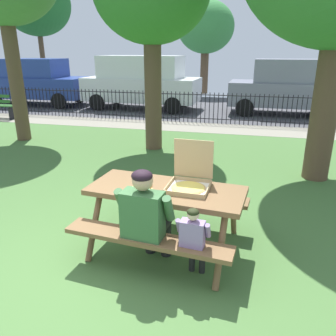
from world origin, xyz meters
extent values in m
cube|color=#466E36|center=(0.00, 2.15, -0.01)|extent=(28.00, 12.29, 0.02)
cube|color=gray|center=(0.00, 7.59, 0.00)|extent=(28.00, 1.40, 0.01)
cube|color=#424247|center=(0.00, 11.52, -0.01)|extent=(28.00, 6.46, 0.01)
cube|color=brown|center=(0.72, 0.87, 0.74)|extent=(1.87, 0.94, 0.06)
cube|color=brown|center=(0.66, 0.27, 0.44)|extent=(1.82, 0.46, 0.05)
cube|color=brown|center=(0.78, 1.47, 0.44)|extent=(1.82, 0.46, 0.05)
cylinder|color=brown|center=(-0.06, 0.54, 0.35)|extent=(0.11, 0.44, 0.74)
cylinder|color=brown|center=(0.03, 1.36, 0.35)|extent=(0.11, 0.44, 0.74)
cylinder|color=brown|center=(1.41, 0.38, 0.35)|extent=(0.11, 0.44, 0.74)
cylinder|color=brown|center=(1.50, 1.21, 0.35)|extent=(0.11, 0.44, 0.74)
cube|color=tan|center=(0.98, 0.90, 0.78)|extent=(0.49, 0.49, 0.01)
cube|color=silver|center=(0.98, 0.90, 0.78)|extent=(0.46, 0.46, 0.00)
cube|color=tan|center=(0.97, 0.67, 0.80)|extent=(0.47, 0.04, 0.04)
cube|color=tan|center=(0.99, 1.13, 0.80)|extent=(0.47, 0.04, 0.04)
cube|color=tan|center=(0.75, 0.91, 0.80)|extent=(0.04, 0.47, 0.04)
cube|color=tan|center=(1.21, 0.89, 0.80)|extent=(0.04, 0.47, 0.04)
cube|color=tan|center=(0.99, 1.14, 1.06)|extent=(0.47, 0.06, 0.47)
cylinder|color=tan|center=(0.98, 0.90, 0.79)|extent=(0.40, 0.40, 0.01)
cylinder|color=#E9D157|center=(0.98, 0.90, 0.80)|extent=(0.37, 0.37, 0.00)
pyramid|color=#F3CE5A|center=(0.43, 0.83, 0.78)|extent=(0.21, 0.13, 0.01)
cube|color=tan|center=(0.53, 0.83, 0.78)|extent=(0.03, 0.14, 0.02)
cylinder|color=black|center=(0.57, 0.71, 0.22)|extent=(0.12, 0.12, 0.44)
cylinder|color=black|center=(0.54, 0.50, 0.47)|extent=(0.19, 0.43, 0.15)
cylinder|color=black|center=(0.77, 0.69, 0.22)|extent=(0.12, 0.12, 0.44)
cylinder|color=black|center=(0.74, 0.48, 0.47)|extent=(0.19, 0.43, 0.15)
cube|color=#386638|center=(0.62, 0.28, 0.70)|extent=(0.44, 0.26, 0.52)
cylinder|color=#386638|center=(0.37, 0.35, 0.80)|extent=(0.11, 0.22, 0.31)
cylinder|color=#386638|center=(0.89, 0.30, 0.80)|extent=(0.11, 0.22, 0.31)
sphere|color=tan|center=(0.62, 0.30, 1.08)|extent=(0.21, 0.21, 0.21)
ellipsoid|color=black|center=(0.62, 0.29, 1.13)|extent=(0.21, 0.20, 0.12)
cylinder|color=black|center=(1.11, 0.47, 0.22)|extent=(0.07, 0.07, 0.44)
cylinder|color=black|center=(1.10, 0.35, 0.46)|extent=(0.11, 0.24, 0.08)
cylinder|color=black|center=(1.22, 0.45, 0.22)|extent=(0.07, 0.07, 0.44)
cylinder|color=black|center=(1.21, 0.34, 0.46)|extent=(0.11, 0.24, 0.08)
cube|color=#8C72A5|center=(1.14, 0.22, 0.59)|extent=(0.25, 0.15, 0.29)
cylinder|color=#8C72A5|center=(1.00, 0.27, 0.65)|extent=(0.06, 0.12, 0.18)
cylinder|color=#8C72A5|center=(1.29, 0.24, 0.65)|extent=(0.06, 0.12, 0.18)
sphere|color=beige|center=(1.14, 0.24, 0.80)|extent=(0.12, 0.12, 0.12)
ellipsoid|color=black|center=(1.14, 0.23, 0.83)|extent=(0.12, 0.11, 0.07)
cylinder|color=black|center=(0.00, 8.29, 0.92)|extent=(18.88, 0.03, 0.03)
cylinder|color=black|center=(0.00, 8.29, 0.15)|extent=(18.88, 0.03, 0.03)
cylinder|color=black|center=(-7.54, 8.29, 0.50)|extent=(0.02, 0.02, 1.00)
cylinder|color=black|center=(-7.40, 8.29, 0.50)|extent=(0.02, 0.02, 1.00)
cylinder|color=black|center=(-7.26, 8.29, 0.50)|extent=(0.02, 0.02, 1.00)
cylinder|color=black|center=(-7.11, 8.29, 0.50)|extent=(0.02, 0.02, 1.00)
cylinder|color=black|center=(-6.97, 8.29, 0.50)|extent=(0.02, 0.02, 1.00)
cylinder|color=black|center=(-6.83, 8.29, 0.50)|extent=(0.02, 0.02, 1.00)
cylinder|color=black|center=(-6.69, 8.29, 0.50)|extent=(0.02, 0.02, 1.00)
cylinder|color=black|center=(-6.55, 8.29, 0.50)|extent=(0.02, 0.02, 1.00)
cylinder|color=black|center=(-6.41, 8.29, 0.50)|extent=(0.02, 0.02, 1.00)
cylinder|color=black|center=(-6.27, 8.29, 0.50)|extent=(0.02, 0.02, 1.00)
cylinder|color=black|center=(-6.13, 8.29, 0.50)|extent=(0.02, 0.02, 1.00)
cylinder|color=black|center=(-5.99, 8.29, 0.50)|extent=(0.02, 0.02, 1.00)
cylinder|color=black|center=(-5.85, 8.29, 0.50)|extent=(0.02, 0.02, 1.00)
cylinder|color=black|center=(-5.71, 8.29, 0.50)|extent=(0.02, 0.02, 1.00)
cylinder|color=black|center=(-5.56, 8.29, 0.50)|extent=(0.02, 0.02, 1.00)
cylinder|color=black|center=(-5.42, 8.29, 0.50)|extent=(0.02, 0.02, 1.00)
cylinder|color=black|center=(-5.28, 8.29, 0.50)|extent=(0.02, 0.02, 1.00)
cylinder|color=black|center=(-5.14, 8.29, 0.50)|extent=(0.02, 0.02, 1.00)
cylinder|color=black|center=(-5.00, 8.29, 0.50)|extent=(0.02, 0.02, 1.00)
cylinder|color=black|center=(-4.86, 8.29, 0.50)|extent=(0.02, 0.02, 1.00)
cylinder|color=black|center=(-4.72, 8.29, 0.50)|extent=(0.02, 0.02, 1.00)
cylinder|color=black|center=(-4.58, 8.29, 0.50)|extent=(0.02, 0.02, 1.00)
cylinder|color=black|center=(-4.44, 8.29, 0.50)|extent=(0.02, 0.02, 1.00)
cylinder|color=black|center=(-4.30, 8.29, 0.50)|extent=(0.02, 0.02, 1.00)
cylinder|color=black|center=(-4.16, 8.29, 0.50)|extent=(0.02, 0.02, 1.00)
cylinder|color=black|center=(-4.02, 8.29, 0.50)|extent=(0.02, 0.02, 1.00)
cylinder|color=black|center=(-3.87, 8.29, 0.50)|extent=(0.02, 0.02, 1.00)
cylinder|color=black|center=(-3.73, 8.29, 0.50)|extent=(0.02, 0.02, 1.00)
cylinder|color=black|center=(-3.59, 8.29, 0.50)|extent=(0.02, 0.02, 1.00)
cylinder|color=black|center=(-3.45, 8.29, 0.50)|extent=(0.02, 0.02, 1.00)
cylinder|color=black|center=(-3.31, 8.29, 0.50)|extent=(0.02, 0.02, 1.00)
cylinder|color=black|center=(-3.17, 8.29, 0.50)|extent=(0.02, 0.02, 1.00)
cylinder|color=black|center=(-3.03, 8.29, 0.50)|extent=(0.02, 0.02, 1.00)
cylinder|color=black|center=(-2.89, 8.29, 0.50)|extent=(0.02, 0.02, 1.00)
cylinder|color=black|center=(-2.75, 8.29, 0.50)|extent=(0.02, 0.02, 1.00)
cylinder|color=black|center=(-2.61, 8.29, 0.50)|extent=(0.02, 0.02, 1.00)
cylinder|color=black|center=(-2.47, 8.29, 0.50)|extent=(0.02, 0.02, 1.00)
cylinder|color=black|center=(-2.32, 8.29, 0.50)|extent=(0.02, 0.02, 1.00)
cylinder|color=black|center=(-2.18, 8.29, 0.50)|extent=(0.02, 0.02, 1.00)
cylinder|color=black|center=(-2.04, 8.29, 0.50)|extent=(0.02, 0.02, 1.00)
cylinder|color=black|center=(-1.90, 8.29, 0.50)|extent=(0.02, 0.02, 1.00)
cylinder|color=black|center=(-1.76, 8.29, 0.50)|extent=(0.02, 0.02, 1.00)
cylinder|color=black|center=(-1.62, 8.29, 0.50)|extent=(0.02, 0.02, 1.00)
cylinder|color=black|center=(-1.48, 8.29, 0.50)|extent=(0.02, 0.02, 1.00)
cylinder|color=black|center=(-1.34, 8.29, 0.50)|extent=(0.02, 0.02, 1.00)
cylinder|color=black|center=(-1.20, 8.29, 0.50)|extent=(0.02, 0.02, 1.00)
cylinder|color=black|center=(-1.06, 8.29, 0.50)|extent=(0.02, 0.02, 1.00)
cylinder|color=black|center=(-0.92, 8.29, 0.50)|extent=(0.02, 0.02, 1.00)
cylinder|color=black|center=(-0.77, 8.29, 0.50)|extent=(0.02, 0.02, 1.00)
cylinder|color=black|center=(-0.63, 8.29, 0.50)|extent=(0.02, 0.02, 1.00)
cylinder|color=black|center=(-0.49, 8.29, 0.50)|extent=(0.02, 0.02, 1.00)
cylinder|color=black|center=(-0.35, 8.29, 0.50)|extent=(0.02, 0.02, 1.00)
cylinder|color=black|center=(-0.21, 8.29, 0.50)|extent=(0.02, 0.02, 1.00)
cylinder|color=black|center=(-0.07, 8.29, 0.50)|extent=(0.02, 0.02, 1.00)
cylinder|color=black|center=(0.07, 8.29, 0.50)|extent=(0.02, 0.02, 1.00)
cylinder|color=black|center=(0.21, 8.29, 0.50)|extent=(0.02, 0.02, 1.00)
cylinder|color=black|center=(0.35, 8.29, 0.50)|extent=(0.02, 0.02, 1.00)
cylinder|color=black|center=(0.49, 8.29, 0.50)|extent=(0.02, 0.02, 1.00)
cylinder|color=black|center=(0.63, 8.29, 0.50)|extent=(0.02, 0.02, 1.00)
cylinder|color=black|center=(0.77, 8.29, 0.50)|extent=(0.02, 0.02, 1.00)
cylinder|color=black|center=(0.92, 8.29, 0.50)|extent=(0.02, 0.02, 1.00)
cylinder|color=black|center=(1.06, 8.29, 0.50)|extent=(0.02, 0.02, 1.00)
cylinder|color=black|center=(1.20, 8.29, 0.50)|extent=(0.02, 0.02, 1.00)
cylinder|color=black|center=(1.34, 8.29, 0.50)|extent=(0.02, 0.02, 1.00)
cylinder|color=black|center=(1.48, 8.29, 0.50)|extent=(0.02, 0.02, 1.00)
cylinder|color=black|center=(1.62, 8.29, 0.50)|extent=(0.02, 0.02, 1.00)
cylinder|color=black|center=(1.76, 8.29, 0.50)|extent=(0.02, 0.02, 1.00)
cylinder|color=black|center=(1.90, 8.29, 0.50)|extent=(0.02, 0.02, 1.00)
cylinder|color=black|center=(2.04, 8.29, 0.50)|extent=(0.02, 0.02, 1.00)
cylinder|color=black|center=(2.18, 8.29, 0.50)|extent=(0.02, 0.02, 1.00)
cylinder|color=black|center=(2.32, 8.29, 0.50)|extent=(0.02, 0.02, 1.00)
cylinder|color=black|center=(2.47, 8.29, 0.50)|extent=(0.02, 0.02, 1.00)
cylinder|color=black|center=(2.61, 8.29, 0.50)|extent=(0.02, 0.02, 1.00)
cylinder|color=black|center=(2.75, 8.29, 0.50)|extent=(0.02, 0.02, 1.00)
cylinder|color=black|center=(2.89, 8.29, 0.50)|extent=(0.02, 0.02, 1.00)
cylinder|color=black|center=(3.03, 8.29, 0.50)|extent=(0.02, 0.02, 1.00)
cylinder|color=black|center=(3.17, 8.29, 0.50)|extent=(0.02, 0.02, 1.00)
cylinder|color=black|center=(3.31, 8.29, 0.50)|extent=(0.02, 0.02, 1.00)
cylinder|color=black|center=(3.45, 8.29, 0.50)|extent=(0.02, 0.02, 1.00)
cylinder|color=black|center=(3.59, 8.29, 0.50)|extent=(0.02, 0.02, 1.00)
cylinder|color=black|center=(3.73, 8.29, 0.50)|extent=(0.02, 0.02, 1.00)
cylinder|color=black|center=(3.87, 8.29, 0.50)|extent=(0.02, 0.02, 1.00)
cylinder|color=black|center=(4.02, 8.29, 0.50)|extent=(0.02, 0.02, 1.00)
cylinder|color=black|center=(4.16, 8.29, 0.50)|extent=(0.02, 0.02, 1.00)
cube|color=black|center=(-6.39, 7.45, 0.22)|extent=(0.06, 0.44, 0.44)
cylinder|color=brown|center=(2.90, 3.80, 1.26)|extent=(0.46, 0.46, 2.52)
cylinder|color=brown|center=(-0.62, 5.05, 1.28)|extent=(0.40, 0.40, 2.57)
cylinder|color=brown|center=(-4.26, 5.05, 1.51)|extent=(0.36, 0.36, 3.02)
cube|color=navy|center=(-7.45, 10.56, 0.76)|extent=(4.43, 1.86, 0.84)
cube|color=navy|center=(-7.55, 10.56, 1.56)|extent=(2.62, 1.62, 0.76)
cube|color=#262D38|center=(-6.61, 10.57, 1.56)|extent=(0.06, 1.53, 0.65)
cylinder|color=black|center=(-5.94, 9.68, 0.32)|extent=(0.64, 0.12, 0.64)
cylinder|color=black|center=(-5.97, 11.48, 0.32)|extent=(0.64, 0.12, 0.64)
cylinder|color=black|center=(-8.96, 11.44, 0.32)|extent=(0.64, 0.12, 0.64)
cube|color=silver|center=(-2.68, 10.56, 0.79)|extent=(4.69, 2.07, 0.90)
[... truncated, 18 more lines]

